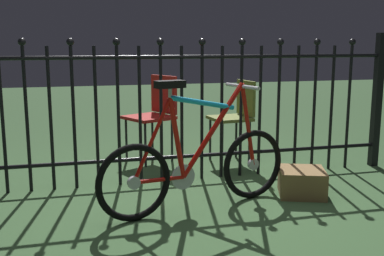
# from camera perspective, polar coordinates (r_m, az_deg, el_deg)

# --- Properties ---
(ground_plane) EXTENTS (20.00, 20.00, 0.00)m
(ground_plane) POSITION_cam_1_polar(r_m,az_deg,el_deg) (3.42, 1.18, -9.73)
(ground_plane) COLOR #385A33
(iron_fence) EXTENTS (3.94, 0.07, 1.27)m
(iron_fence) POSITION_cam_1_polar(r_m,az_deg,el_deg) (3.93, -2.72, 2.55)
(iron_fence) COLOR black
(iron_fence) RESTS_ON ground
(bicycle) EXTENTS (1.47, 0.50, 0.93)m
(bicycle) POSITION_cam_1_polar(r_m,az_deg,el_deg) (3.31, 0.67, -4.50)
(bicycle) COLOR black
(bicycle) RESTS_ON ground
(chair_red) EXTENTS (0.55, 0.55, 0.85)m
(chair_red) POSITION_cam_1_polar(r_m,az_deg,el_deg) (4.69, -4.52, 2.25)
(chair_red) COLOR black
(chair_red) RESTS_ON ground
(chair_olive) EXTENTS (0.41, 0.40, 0.81)m
(chair_olive) POSITION_cam_1_polar(r_m,az_deg,el_deg) (4.64, 5.47, 1.92)
(chair_olive) COLOR black
(chair_olive) RESTS_ON ground
(display_crate) EXTENTS (0.44, 0.44, 0.21)m
(display_crate) POSITION_cam_1_polar(r_m,az_deg,el_deg) (3.76, 13.28, -6.46)
(display_crate) COLOR olive
(display_crate) RESTS_ON ground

